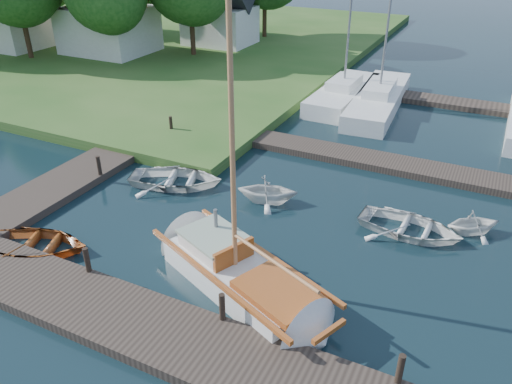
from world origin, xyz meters
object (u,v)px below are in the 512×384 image
at_px(marina_boat_1, 379,98).
at_px(tender_a, 176,177).
at_px(tender_c, 410,224).
at_px(tender_b, 268,188).
at_px(dinghy, 33,241).
at_px(tender_d, 474,221).
at_px(sailboat, 243,279).
at_px(house_c, 220,16).
at_px(house_b, 8,16).
at_px(mooring_post_3, 400,369).
at_px(mooring_post_5, 171,125).
at_px(marina_boat_0, 343,92).
at_px(house_a, 107,17).
at_px(mooring_post_1, 87,260).
at_px(mooring_post_4, 99,166).
at_px(mooring_post_2, 222,307).

bearing_deg(marina_boat_1, tender_a, 155.23).
height_order(tender_a, tender_c, tender_a).
bearing_deg(tender_b, dinghy, 121.31).
bearing_deg(tender_c, marina_boat_1, 22.50).
height_order(dinghy, tender_d, tender_d).
distance_m(sailboat, house_c, 29.71).
bearing_deg(marina_boat_1, house_b, 85.94).
xyz_separation_m(mooring_post_3, tender_c, (-1.03, 6.64, -0.35)).
height_order(mooring_post_5, marina_boat_0, marina_boat_0).
xyz_separation_m(house_a, house_c, (6.00, 6.00, -0.38)).
height_order(mooring_post_3, mooring_post_5, same).
height_order(tender_d, house_a, house_a).
bearing_deg(mooring_post_1, tender_b, 66.87).
relative_size(mooring_post_5, sailboat, 0.08).
distance_m(mooring_post_4, house_b, 25.32).
height_order(mooring_post_1, house_b, house_b).
bearing_deg(tender_a, house_c, 6.18).
height_order(tender_b, marina_boat_1, marina_boat_1).
bearing_deg(house_a, tender_d, -26.48).
distance_m(mooring_post_2, tender_b, 6.69).
distance_m(tender_c, house_c, 27.92).
bearing_deg(dinghy, mooring_post_4, -2.97).
bearing_deg(dinghy, mooring_post_2, -111.99).
bearing_deg(marina_boat_0, house_c, 58.88).
height_order(sailboat, house_b, sailboat).
height_order(mooring_post_2, house_b, house_b).
xyz_separation_m(sailboat, house_a, (-21.27, 19.39, 2.62)).
relative_size(dinghy, tender_c, 1.02).
bearing_deg(tender_b, tender_d, -98.44).
relative_size(mooring_post_5, house_a, 0.13).
bearing_deg(tender_b, tender_a, 78.35).
relative_size(tender_d, marina_boat_0, 0.15).
xyz_separation_m(tender_b, house_b, (-27.76, 12.54, 2.19)).
bearing_deg(mooring_post_5, tender_d, -9.76).
bearing_deg(mooring_post_1, marina_boat_1, 78.37).
xyz_separation_m(tender_c, marina_boat_1, (-4.12, 12.09, 0.22)).
bearing_deg(tender_a, mooring_post_2, -156.59).
bearing_deg(mooring_post_5, house_b, 156.80).
bearing_deg(tender_a, sailboat, -148.98).
xyz_separation_m(mooring_post_2, house_a, (-21.50, 21.00, 2.26)).
xyz_separation_m(mooring_post_1, house_a, (-17.00, 21.00, 2.26)).
bearing_deg(tender_c, mooring_post_1, 133.50).
bearing_deg(dinghy, house_b, 30.60).
height_order(tender_b, tender_c, tender_b).
xyz_separation_m(marina_boat_0, house_a, (-18.78, 2.15, 2.38)).
distance_m(tender_d, house_c, 28.57).
height_order(mooring_post_5, tender_c, mooring_post_5).
bearing_deg(house_a, mooring_post_4, -50.91).
relative_size(dinghy, house_a, 0.56).
bearing_deg(marina_boat_0, mooring_post_2, -170.38).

